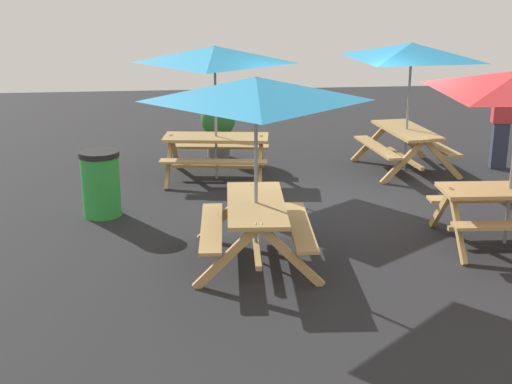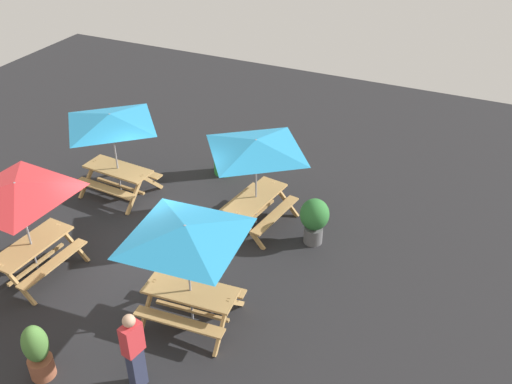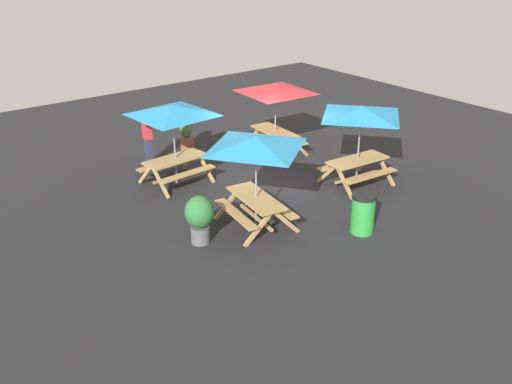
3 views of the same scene
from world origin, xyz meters
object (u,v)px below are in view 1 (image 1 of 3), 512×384
(picnic_table_1, at_px, (256,103))
(potted_plant_1, at_px, (218,124))
(trash_bin_green, at_px, (101,183))
(picnic_table_3, at_px, (411,61))
(person_standing, at_px, (502,121))
(picnic_table_2, at_px, (215,65))

(picnic_table_1, distance_m, potted_plant_1, 5.49)
(picnic_table_1, height_order, trash_bin_green, picnic_table_1)
(picnic_table_3, bearing_deg, person_standing, 83.29)
(trash_bin_green, bearing_deg, person_standing, 105.65)
(picnic_table_1, relative_size, picnic_table_2, 1.00)
(picnic_table_1, xyz_separation_m, picnic_table_3, (-4.02, 3.19, 0.00))
(trash_bin_green, bearing_deg, picnic_table_3, 111.01)
(picnic_table_2, height_order, person_standing, picnic_table_2)
(picnic_table_2, distance_m, trash_bin_green, 2.96)
(picnic_table_3, bearing_deg, potted_plant_1, -116.35)
(picnic_table_1, height_order, person_standing, picnic_table_1)
(picnic_table_1, bearing_deg, picnic_table_3, 145.45)
(picnic_table_1, xyz_separation_m, person_standing, (-3.97, 4.94, -1.10))
(potted_plant_1, distance_m, person_standing, 5.28)
(potted_plant_1, bearing_deg, person_standing, 74.99)
(trash_bin_green, distance_m, potted_plant_1, 3.85)
(picnic_table_2, xyz_separation_m, picnic_table_3, (-0.21, 3.46, 0.00))
(picnic_table_1, relative_size, potted_plant_1, 2.02)
(picnic_table_2, xyz_separation_m, potted_plant_1, (-1.52, 0.13, -1.32))
(person_standing, bearing_deg, picnic_table_3, -171.15)
(picnic_table_2, xyz_separation_m, person_standing, (-0.16, 5.22, -1.10))
(picnic_table_3, xyz_separation_m, potted_plant_1, (-1.31, -3.34, -1.32))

